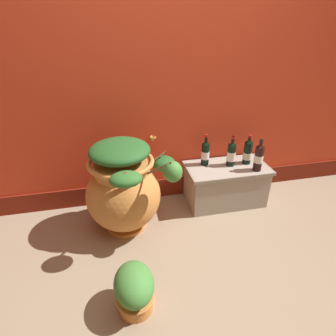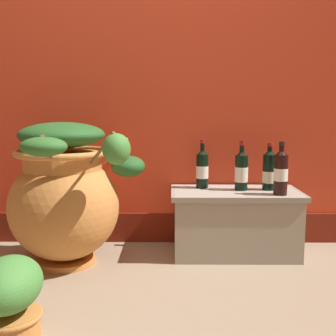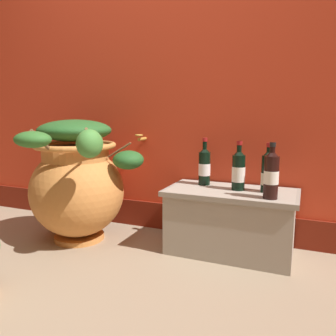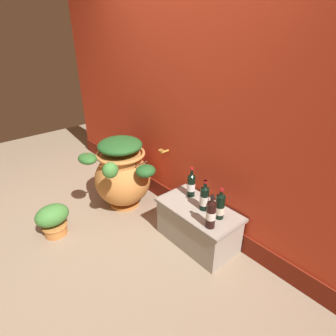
{
  "view_description": "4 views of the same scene",
  "coord_description": "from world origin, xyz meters",
  "px_view_note": "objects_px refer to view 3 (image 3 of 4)",
  "views": [
    {
      "loc": [
        -0.52,
        -1.28,
        1.65
      ],
      "look_at": [
        -0.07,
        0.78,
        0.5
      ],
      "focal_mm": 29.75,
      "sensor_mm": 36.0,
      "label": 1
    },
    {
      "loc": [
        0.14,
        -1.62,
        0.88
      ],
      "look_at": [
        0.12,
        0.77,
        0.55
      ],
      "focal_mm": 44.66,
      "sensor_mm": 36.0,
      "label": 2
    },
    {
      "loc": [
        0.93,
        -1.09,
        0.85
      ],
      "look_at": [
        0.14,
        0.81,
        0.52
      ],
      "focal_mm": 35.53,
      "sensor_mm": 36.0,
      "label": 3
    },
    {
      "loc": [
        1.91,
        -0.69,
        1.88
      ],
      "look_at": [
        0.07,
        0.9,
        0.62
      ],
      "focal_mm": 29.66,
      "sensor_mm": 36.0,
      "label": 4
    }
  ],
  "objects_px": {
    "terracotta_urn": "(78,181)",
    "wine_bottle_left": "(204,165)",
    "wine_bottle_middle": "(271,174)",
    "wine_bottle_right": "(239,170)",
    "wine_bottle_back": "(268,171)"
  },
  "relations": [
    {
      "from": "wine_bottle_left",
      "to": "wine_bottle_back",
      "type": "distance_m",
      "value": 0.41
    },
    {
      "from": "wine_bottle_middle",
      "to": "wine_bottle_back",
      "type": "height_order",
      "value": "wine_bottle_middle"
    },
    {
      "from": "wine_bottle_left",
      "to": "wine_bottle_right",
      "type": "bearing_deg",
      "value": -16.51
    },
    {
      "from": "wine_bottle_left",
      "to": "wine_bottle_back",
      "type": "relative_size",
      "value": 1.05
    },
    {
      "from": "wine_bottle_back",
      "to": "wine_bottle_middle",
      "type": "bearing_deg",
      "value": -78.2
    },
    {
      "from": "wine_bottle_right",
      "to": "wine_bottle_middle",
      "type": "bearing_deg",
      "value": -35.04
    },
    {
      "from": "wine_bottle_left",
      "to": "wine_bottle_right",
      "type": "distance_m",
      "value": 0.24
    },
    {
      "from": "terracotta_urn",
      "to": "wine_bottle_back",
      "type": "distance_m",
      "value": 1.22
    },
    {
      "from": "wine_bottle_left",
      "to": "wine_bottle_middle",
      "type": "bearing_deg",
      "value": -25.85
    },
    {
      "from": "wine_bottle_back",
      "to": "wine_bottle_left",
      "type": "bearing_deg",
      "value": 171.54
    },
    {
      "from": "wine_bottle_middle",
      "to": "wine_bottle_right",
      "type": "distance_m",
      "value": 0.25
    },
    {
      "from": "wine_bottle_back",
      "to": "terracotta_urn",
      "type": "bearing_deg",
      "value": -169.55
    },
    {
      "from": "terracotta_urn",
      "to": "wine_bottle_left",
      "type": "xyz_separation_m",
      "value": [
        0.79,
        0.28,
        0.11
      ]
    },
    {
      "from": "terracotta_urn",
      "to": "wine_bottle_middle",
      "type": "height_order",
      "value": "terracotta_urn"
    },
    {
      "from": "wine_bottle_left",
      "to": "wine_bottle_right",
      "type": "height_order",
      "value": "wine_bottle_left"
    }
  ]
}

